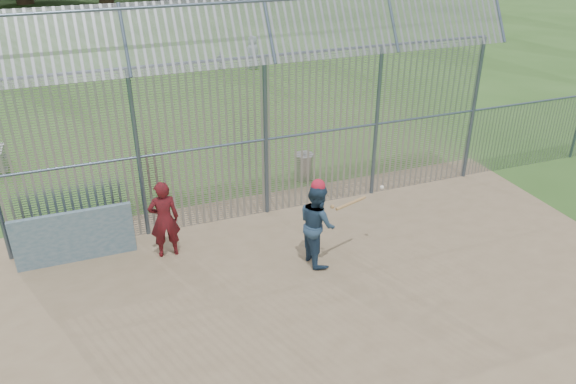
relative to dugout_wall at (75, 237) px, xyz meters
name	(u,v)px	position (x,y,z in m)	size (l,w,h in m)	color
ground	(323,290)	(4.60, -2.90, -0.62)	(120.00, 120.00, 0.00)	#2D511E
dirt_infield	(333,304)	(4.60, -3.40, -0.61)	(14.00, 10.00, 0.02)	#756047
dugout_wall	(75,237)	(0.00, 0.00, 0.00)	(2.50, 0.12, 1.20)	#38566B
batter	(317,224)	(4.90, -1.87, 0.33)	(0.90, 0.70, 1.85)	navy
onlooker	(164,219)	(1.88, -0.47, 0.30)	(0.66, 0.43, 1.81)	maroon
bg_kid_standing	(253,52)	(8.58, 14.31, 0.16)	(0.77, 0.50, 1.57)	gray
bg_kid_seated	(221,60)	(7.13, 14.75, -0.19)	(0.50, 0.21, 0.85)	slate
batting_gear	(324,189)	(5.02, -1.89, 1.16)	(1.69, 0.47, 0.65)	#B3172E
trash_can	(304,166)	(6.24, 2.15, -0.24)	(0.56, 0.56, 0.82)	gray
backstop_fence	(336,117)	(6.41, 0.53, 1.74)	(20.09, 0.81, 5.30)	#47566B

